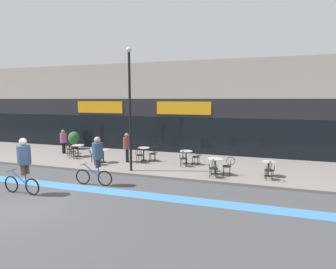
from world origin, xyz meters
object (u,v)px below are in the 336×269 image
(cafe_chair_4_near, at_px, (213,167))
(lamp_post, at_px, (130,102))
(bistro_table_4, at_px, (215,163))
(cafe_chair_3_near, at_px, (183,157))
(cafe_chair_1_near, at_px, (97,156))
(cafe_chair_1_side, at_px, (94,153))
(bistro_table_1, at_px, (103,153))
(cafe_chair_0_side, at_px, (69,148))
(cafe_chair_2_side, at_px, (154,153))
(cyclist_1, at_px, (97,157))
(bistro_table_3, at_px, (186,155))
(cafe_chair_0_near, at_px, (72,150))
(cafe_chair_4_side, at_px, (229,165))
(bistro_table_2, at_px, (144,151))
(pedestrian_near_end, at_px, (127,145))
(cafe_chair_3_side, at_px, (197,155))
(cafe_chair_5_near, at_px, (270,169))
(bistro_table_5, at_px, (268,166))
(cafe_chair_2_near, at_px, (139,154))
(bistro_table_0, at_px, (78,148))
(cyclist_0, at_px, (23,161))
(planter_pot, at_px, (74,139))
(pedestrian_far_end, at_px, (63,139))

(cafe_chair_4_near, relative_size, lamp_post, 0.15)
(bistro_table_4, relative_size, cafe_chair_3_near, 0.85)
(cafe_chair_1_near, height_order, cafe_chair_1_side, same)
(bistro_table_1, distance_m, cafe_chair_0_side, 3.11)
(cafe_chair_2_side, distance_m, cyclist_1, 4.54)
(bistro_table_3, height_order, cafe_chair_0_near, cafe_chair_0_near)
(cafe_chair_3_near, height_order, cafe_chair_4_side, same)
(bistro_table_2, distance_m, pedestrian_near_end, 1.06)
(cafe_chair_2_side, bearing_deg, cafe_chair_3_side, 171.18)
(cafe_chair_0_near, height_order, cafe_chair_0_side, same)
(cafe_chair_5_near, bearing_deg, lamp_post, 85.99)
(bistro_table_1, bearing_deg, bistro_table_3, 13.18)
(bistro_table_1, relative_size, cafe_chair_1_side, 0.83)
(bistro_table_5, height_order, cafe_chair_4_near, cafe_chair_4_near)
(cafe_chair_0_near, distance_m, cafe_chair_5_near, 11.16)
(cafe_chair_0_side, relative_size, cafe_chair_4_side, 1.00)
(cafe_chair_1_near, bearing_deg, pedestrian_near_end, -51.71)
(cafe_chair_2_near, distance_m, cyclist_1, 3.82)
(bistro_table_1, xyz_separation_m, cafe_chair_4_near, (6.35, -1.13, -0.01))
(bistro_table_3, relative_size, cafe_chair_2_near, 0.82)
(bistro_table_1, bearing_deg, bistro_table_5, -0.65)
(bistro_table_0, distance_m, cafe_chair_1_near, 2.81)
(lamp_post, bearing_deg, cyclist_0, -124.06)
(bistro_table_3, bearing_deg, cafe_chair_5_near, -23.04)
(cafe_chair_0_side, height_order, cafe_chair_2_side, same)
(bistro_table_1, distance_m, bistro_table_5, 8.77)
(cafe_chair_1_side, height_order, lamp_post, lamp_post)
(bistro_table_3, bearing_deg, cafe_chair_2_near, -166.99)
(planter_pot, bearing_deg, bistro_table_1, -36.00)
(cafe_chair_0_side, bearing_deg, cyclist_0, -72.60)
(cyclist_1, bearing_deg, lamp_post, -108.65)
(cafe_chair_0_near, bearing_deg, bistro_table_5, -98.96)
(cafe_chair_2_side, bearing_deg, planter_pot, -23.50)
(cafe_chair_2_side, relative_size, pedestrian_near_end, 0.54)
(cafe_chair_4_side, relative_size, pedestrian_far_end, 0.57)
(cafe_chair_3_near, distance_m, cyclist_1, 4.76)
(cyclist_0, bearing_deg, bistro_table_2, -111.05)
(cyclist_1, bearing_deg, planter_pot, -51.36)
(cafe_chair_0_near, relative_size, cafe_chair_2_near, 1.00)
(cafe_chair_5_near, distance_m, planter_pot, 13.53)
(bistro_table_5, xyz_separation_m, cafe_chair_1_near, (-8.76, -0.53, 0.02))
(bistro_table_1, height_order, cafe_chair_5_near, cafe_chair_5_near)
(bistro_table_0, distance_m, pedestrian_far_end, 1.69)
(cafe_chair_5_near, distance_m, pedestrian_near_end, 7.67)
(cafe_chair_2_side, height_order, cafe_chair_4_side, same)
(cafe_chair_0_near, bearing_deg, cafe_chair_1_near, -118.21)
(cafe_chair_3_side, bearing_deg, bistro_table_4, 132.10)
(bistro_table_4, bearing_deg, bistro_table_3, 138.79)
(bistro_table_1, relative_size, pedestrian_far_end, 0.47)
(cafe_chair_3_side, bearing_deg, bistro_table_2, 4.57)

